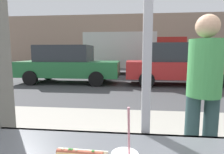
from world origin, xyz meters
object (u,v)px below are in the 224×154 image
Objects in this scene: parked_car_green at (68,64)px; parked_car_red at (176,64)px; box_truck at (132,51)px; pedestrian at (204,87)px.

parked_car_red is (4.93, 0.00, 0.03)m from parked_car_green.
pedestrian is (0.69, -10.71, -0.41)m from box_truck.
box_truck reaches higher than parked_car_red.
parked_car_red is at bearing 79.21° from pedestrian.
pedestrian is at bearing -100.79° from parked_car_red.
parked_car_green is 5.15m from box_truck.
pedestrian is (3.68, -6.57, 0.21)m from parked_car_green.
parked_car_green is 7.53m from pedestrian.
parked_car_red is 6.69m from pedestrian.
box_truck reaches higher than pedestrian.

